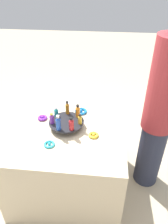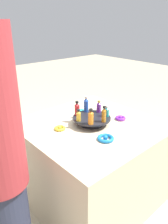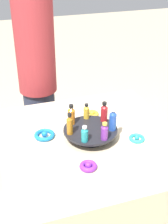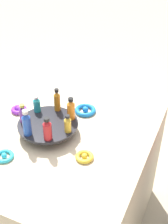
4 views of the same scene
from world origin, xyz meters
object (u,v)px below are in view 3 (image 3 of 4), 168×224
object	(u,v)px
ribbon_bow_purple	(88,166)
ribbon_bow_gold	(92,114)
bottle_amber	(70,125)
bottle_red	(104,112)
display_stand	(90,132)
bottle_blue	(113,120)
bottle_teal	(85,134)
bottle_purple	(104,132)
bottle_gold	(86,112)
ribbon_bow_blue	(44,135)
person_figure	(37,72)
ribbon_bow_teal	(137,138)
bottle_orange	(71,115)

from	to	relation	value
ribbon_bow_purple	ribbon_bow_gold	bearing A→B (deg)	-111.73
bottle_amber	bottle_red	bearing A→B (deg)	-162.60
display_stand	bottle_blue	size ratio (longest dim) A/B	2.22
bottle_teal	bottle_purple	bearing A→B (deg)	171.68
bottle_gold	ribbon_bow_blue	bearing A→B (deg)	5.22
bottle_gold	person_figure	size ratio (longest dim) A/B	0.06
display_stand	ribbon_bow_blue	size ratio (longest dim) A/B	2.57
bottle_red	ribbon_bow_teal	xyz separation A→B (m)	(-0.13, 0.15, -0.10)
bottle_blue	bottle_amber	world-z (taller)	bottle_blue
ribbon_bow_purple	ribbon_bow_teal	world-z (taller)	ribbon_bow_purple
ribbon_bow_purple	ribbon_bow_gold	size ratio (longest dim) A/B	1.04
display_stand	ribbon_bow_purple	world-z (taller)	display_stand
ribbon_bow_blue	ribbon_bow_teal	bearing A→B (deg)	158.27
bottle_gold	ribbon_bow_gold	xyz separation A→B (m)	(-0.07, -0.12, -0.09)
bottle_blue	bottle_amber	xyz separation A→B (m)	(0.22, -0.03, -0.00)
bottle_amber	ribbon_bow_purple	distance (m)	0.24
bottle_amber	bottle_purple	distance (m)	0.18
display_stand	ribbon_bow_blue	world-z (taller)	display_stand
bottle_gold	bottle_amber	size ratio (longest dim) A/B	0.74
bottle_purple	ribbon_bow_teal	world-z (taller)	bottle_purple
ribbon_bow_blue	ribbon_bow_teal	world-z (taller)	ribbon_bow_blue
display_stand	bottle_orange	size ratio (longest dim) A/B	2.50
bottle_red	ribbon_bow_teal	size ratio (longest dim) A/B	1.34
ribbon_bow_teal	ribbon_bow_gold	bearing A→B (deg)	-66.73
bottle_teal	ribbon_bow_teal	size ratio (longest dim) A/B	1.02
ribbon_bow_blue	bottle_teal	bearing A→B (deg)	131.45
bottle_teal	ribbon_bow_purple	size ratio (longest dim) A/B	1.03
display_stand	ribbon_bow_teal	world-z (taller)	display_stand
bottle_gold	ribbon_bow_purple	bearing A→B (deg)	72.52
ribbon_bow_gold	bottle_orange	bearing A→B (deg)	40.52
display_stand	bottle_amber	bearing A→B (deg)	4.54
ribbon_bow_gold	person_figure	size ratio (longest dim) A/B	0.05
display_stand	bottle_teal	xyz separation A→B (m)	(0.06, 0.10, 0.06)
bottle_blue	bottle_teal	world-z (taller)	bottle_blue
bottle_amber	bottle_teal	xyz separation A→B (m)	(-0.05, 0.09, -0.02)
ribbon_bow_gold	person_figure	world-z (taller)	person_figure
bottle_gold	bottle_purple	size ratio (longest dim) A/B	0.93
bottle_blue	ribbon_bow_teal	bearing A→B (deg)	157.78
bottle_orange	ribbon_bow_purple	size ratio (longest dim) A/B	1.37
ribbon_bow_purple	ribbon_bow_teal	size ratio (longest dim) A/B	0.99
ribbon_bow_gold	ribbon_bow_blue	bearing A→B (deg)	23.27
display_stand	bottle_amber	world-z (taller)	bottle_amber
display_stand	bottle_red	size ratio (longest dim) A/B	2.52
display_stand	bottle_purple	size ratio (longest dim) A/B	3.01
bottle_red	ribbon_bow_purple	xyz separation A→B (m)	(0.19, 0.29, -0.10)
bottle_red	bottle_amber	bearing A→B (deg)	17.40
bottle_orange	person_figure	bearing A→B (deg)	-85.29
display_stand	ribbon_bow_gold	xyz separation A→B (m)	(-0.09, -0.23, -0.03)
bottle_amber	ribbon_bow_purple	xyz separation A→B (m)	(-0.02, 0.22, -0.10)
ribbon_bow_teal	bottle_teal	bearing A→B (deg)	0.77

